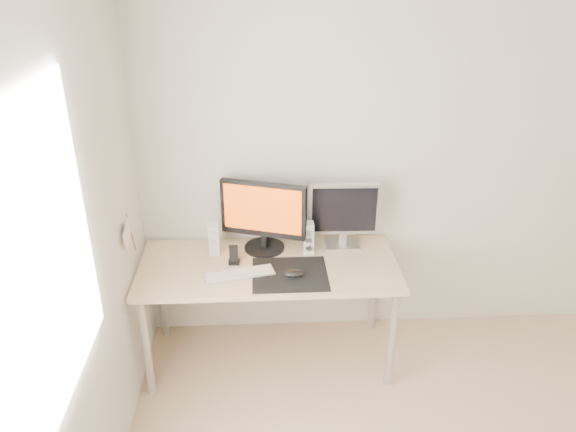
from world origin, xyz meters
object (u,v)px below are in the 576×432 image
speaker_left (214,239)px  phone_dock (234,258)px  mouse (294,273)px  main_monitor (263,214)px  speaker_right (308,237)px  desk (269,275)px  second_monitor (344,212)px  keyboard (239,274)px

speaker_left → phone_dock: speaker_left is taller
mouse → main_monitor: 0.45m
speaker_right → main_monitor: bearing=171.1°
desk → speaker_right: size_ratio=7.79×
speaker_left → second_monitor: bearing=4.3°
desk → speaker_right: 0.35m
speaker_right → phone_dock: 0.49m
mouse → main_monitor: bearing=116.2°
desk → keyboard: size_ratio=3.67×
keyboard → phone_dock: (-0.04, 0.14, 0.03)m
second_monitor → speaker_left: (-0.83, -0.06, -0.14)m
mouse → phone_dock: size_ratio=0.97×
phone_dock → keyboard: bearing=-76.0°
desk → speaker_left: size_ratio=7.79×
speaker_right → mouse: bearing=-110.5°
speaker_right → phone_dock: bearing=-165.6°
second_monitor → speaker_right: 0.28m
second_monitor → mouse: bearing=-132.9°
speaker_right → keyboard: speaker_right is taller
desk → main_monitor: (-0.02, 0.19, 0.33)m
second_monitor → speaker_left: 0.84m
mouse → speaker_left: bearing=147.6°
mouse → keyboard: (-0.32, 0.04, -0.02)m
speaker_right → phone_dock: (-0.47, -0.12, -0.06)m
desk → mouse: bearing=-46.6°
second_monitor → phone_dock: size_ratio=3.60×
speaker_right → phone_dock: size_ratio=1.64×
second_monitor → speaker_left: size_ratio=2.20×
mouse → desk: (-0.15, 0.15, -0.10)m
mouse → desk: mouse is taller
main_monitor → phone_dock: size_ratio=4.30×
desk → main_monitor: main_monitor is taller
desk → speaker_right: (0.26, 0.15, 0.18)m
main_monitor → speaker_left: size_ratio=2.62×
speaker_left → phone_dock: 0.19m
mouse → keyboard: 0.33m
desk → phone_dock: 0.24m
keyboard → main_monitor: bearing=63.4°
mouse → phone_dock: bearing=153.5°
second_monitor → keyboard: size_ratio=1.03×
desk → second_monitor: size_ratio=3.55×
mouse → main_monitor: (-0.17, 0.34, 0.23)m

